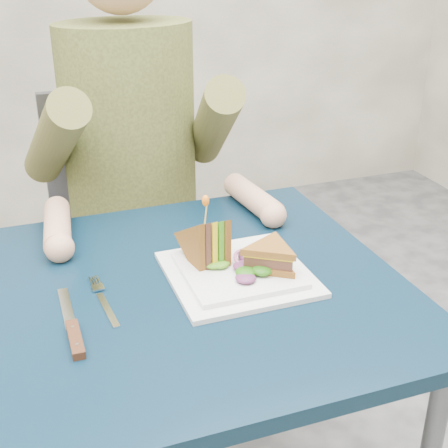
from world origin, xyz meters
name	(u,v)px	position (x,y,z in m)	size (l,w,h in m)	color
table	(199,318)	(0.00, 0.00, 0.65)	(0.75, 0.75, 0.73)	black
chair	(130,228)	(0.00, 0.67, 0.54)	(0.42, 0.40, 0.93)	#47474C
diner	(130,112)	(0.00, 0.56, 0.91)	(0.54, 0.59, 0.74)	#494E23
plate	(238,272)	(0.08, 0.00, 0.74)	(0.26, 0.26, 0.02)	white
sandwich_flat	(270,257)	(0.13, -0.03, 0.78)	(0.17, 0.17, 0.05)	brown
sandwich_upright	(206,245)	(0.03, 0.04, 0.78)	(0.09, 0.15, 0.15)	brown
fork	(104,302)	(-0.18, -0.01, 0.73)	(0.03, 0.18, 0.01)	silver
knife	(74,333)	(-0.24, -0.09, 0.74)	(0.02, 0.22, 0.02)	silver
toothpick	(206,215)	(0.03, 0.04, 0.85)	(0.00, 0.00, 0.06)	tan
toothpick_frill	(206,201)	(0.03, 0.04, 0.88)	(0.01, 0.01, 0.02)	orange
lettuce_spill	(239,260)	(0.08, 0.01, 0.76)	(0.15, 0.13, 0.02)	#337A14
onion_ring	(244,258)	(0.09, 0.00, 0.77)	(0.04, 0.04, 0.01)	#9E4C7A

